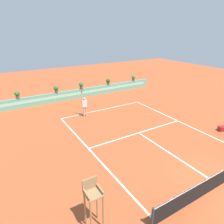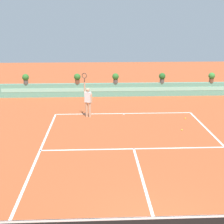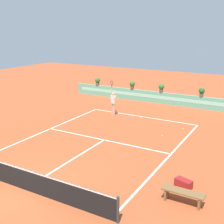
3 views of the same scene
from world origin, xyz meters
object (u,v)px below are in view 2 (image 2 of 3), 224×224
Objects in this scene: tennis_ball_mid_court at (185,118)px; potted_plant_far_right at (212,77)px; potted_plant_right at (162,77)px; potted_plant_far_left at (26,78)px; tennis_player at (88,100)px; potted_plant_centre at (116,78)px; tennis_ball_near_baseline at (182,130)px; potted_plant_left at (77,78)px.

tennis_ball_mid_court is 6.83m from potted_plant_far_right.
potted_plant_far_left is at bearing 180.00° from potted_plant_right.
potted_plant_right is 3.70m from potted_plant_far_right.
tennis_ball_mid_court is 0.09× the size of potted_plant_far_left.
tennis_player is 10.39m from potted_plant_far_right.
potted_plant_far_right is 7.14m from potted_plant_centre.
tennis_player is 3.57× the size of potted_plant_centre.
potted_plant_right reaches higher than tennis_ball_near_baseline.
tennis_ball_near_baseline is at bearing -38.99° from potted_plant_far_left.
tennis_player is at bearing -80.01° from potted_plant_left.
tennis_player is at bearing -150.48° from potted_plant_far_right.
tennis_ball_near_baseline is at bearing -93.31° from potted_plant_right.
potted_plant_far_right reaches higher than tennis_ball_near_baseline.
tennis_player is 3.57× the size of potted_plant_far_right.
tennis_player reaches higher than potted_plant_right.
potted_plant_right reaches higher than tennis_ball_mid_court.
tennis_ball_mid_court is 8.77m from potted_plant_left.
tennis_player is at bearing 173.68° from tennis_ball_mid_court.
tennis_ball_near_baseline is 0.09× the size of potted_plant_far_right.
potted_plant_right and potted_plant_centre have the same top height.
potted_plant_right is 1.00× the size of potted_plant_far_right.
potted_plant_right is at bearing 92.68° from tennis_ball_mid_court.
potted_plant_right is (0.45, 7.70, 1.38)m from tennis_ball_near_baseline.
tennis_player is 3.57× the size of potted_plant_right.
potted_plant_far_left is at bearing 180.00° from potted_plant_left.
potted_plant_far_left and potted_plant_right have the same top height.
tennis_ball_near_baseline is 9.73m from potted_plant_left.
potted_plant_far_left is at bearing 180.00° from potted_plant_far_right.
potted_plant_right is at bearing 0.00° from potted_plant_centre.
potted_plant_left is at bearing 180.00° from potted_plant_far_right.
potted_plant_right and potted_plant_far_right have the same top height.
potted_plant_left is at bearing 180.00° from potted_plant_right.
potted_plant_left is at bearing 138.57° from tennis_ball_mid_court.
potted_plant_far_right is (9.03, 5.12, 0.36)m from tennis_player.
tennis_ball_mid_court is 0.09× the size of potted_plant_left.
potted_plant_far_left is at bearing 141.01° from tennis_ball_near_baseline.
potted_plant_far_right is at bearing 0.00° from potted_plant_left.
tennis_ball_mid_court is (5.60, -0.62, -1.02)m from tennis_player.
tennis_player is at bearing 152.14° from tennis_ball_near_baseline.
tennis_player is 38.01× the size of tennis_ball_mid_court.
tennis_ball_near_baseline is 8.37m from potted_plant_centre.
potted_plant_far_right is at bearing 29.52° from tennis_player.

